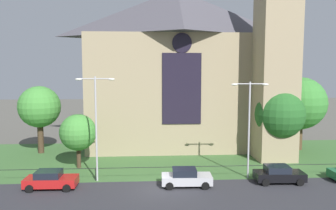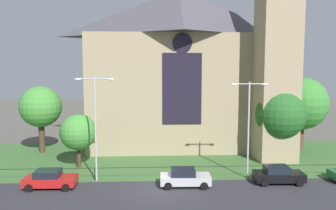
# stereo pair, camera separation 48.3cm
# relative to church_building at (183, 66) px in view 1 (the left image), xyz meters

# --- Properties ---
(ground) EXTENTS (160.00, 160.00, 0.00)m
(ground) POSITION_rel_church_building_xyz_m (-3.63, -6.07, -10.27)
(ground) COLOR #56544C
(road_asphalt) EXTENTS (120.00, 8.00, 0.01)m
(road_asphalt) POSITION_rel_church_building_xyz_m (-3.63, -18.07, -10.27)
(road_asphalt) COLOR #2D2D33
(road_asphalt) RESTS_ON ground
(grass_verge) EXTENTS (120.00, 20.00, 0.01)m
(grass_verge) POSITION_rel_church_building_xyz_m (-3.63, -8.07, -10.27)
(grass_verge) COLOR #3D6633
(grass_verge) RESTS_ON ground
(church_building) EXTENTS (23.20, 16.20, 26.00)m
(church_building) POSITION_rel_church_building_xyz_m (0.00, 0.00, 0.00)
(church_building) COLOR tan
(church_building) RESTS_ON ground
(iron_railing) EXTENTS (34.07, 0.07, 1.13)m
(iron_railing) POSITION_rel_church_building_xyz_m (-0.77, -13.57, -9.29)
(iron_railing) COLOR black
(iron_railing) RESTS_ON ground
(tree_left_near) EXTENTS (3.64, 3.64, 5.43)m
(tree_left_near) POSITION_rel_church_building_xyz_m (-11.56, -9.51, -6.68)
(tree_left_near) COLOR #423021
(tree_left_near) RESTS_ON ground
(tree_right_near) EXTENTS (5.27, 5.27, 7.70)m
(tree_right_near) POSITION_rel_church_building_xyz_m (9.50, -8.20, -5.24)
(tree_right_near) COLOR #423021
(tree_right_near) RESTS_ON ground
(tree_right_far) EXTENTS (6.40, 6.40, 8.96)m
(tree_right_far) POSITION_rel_church_building_xyz_m (13.99, -3.26, -4.56)
(tree_right_far) COLOR #4C3823
(tree_right_far) RESTS_ON ground
(tree_left_far) EXTENTS (4.86, 4.86, 7.95)m
(tree_left_far) POSITION_rel_church_building_xyz_m (-17.31, -3.05, -4.81)
(tree_left_far) COLOR #423021
(tree_left_far) RESTS_ON ground
(streetlamp_near) EXTENTS (3.37, 0.26, 9.22)m
(streetlamp_near) POSITION_rel_church_building_xyz_m (-9.11, -13.67, -4.50)
(streetlamp_near) COLOR #B2B2B7
(streetlamp_near) RESTS_ON ground
(streetlamp_far) EXTENTS (3.37, 0.26, 8.74)m
(streetlamp_far) POSITION_rel_church_building_xyz_m (4.44, -13.67, -4.76)
(streetlamp_far) COLOR #B2B2B7
(streetlamp_far) RESTS_ON ground
(parked_car_red) EXTENTS (4.23, 2.08, 1.51)m
(parked_car_red) POSITION_rel_church_building_xyz_m (-12.65, -15.36, -9.53)
(parked_car_red) COLOR #B21919
(parked_car_red) RESTS_ON ground
(parked_car_silver) EXTENTS (4.25, 2.13, 1.51)m
(parked_car_silver) POSITION_rel_church_building_xyz_m (-1.43, -15.49, -9.53)
(parked_car_silver) COLOR #B7B7BC
(parked_car_silver) RESTS_ON ground
(parked_car_black) EXTENTS (4.27, 2.15, 1.51)m
(parked_car_black) POSITION_rel_church_building_xyz_m (6.72, -15.12, -9.53)
(parked_car_black) COLOR black
(parked_car_black) RESTS_ON ground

